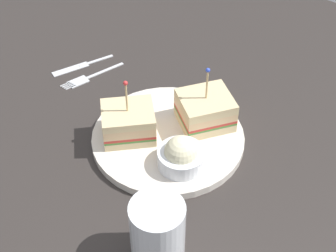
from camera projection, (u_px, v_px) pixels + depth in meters
ground_plane at (168, 146)px, 82.95cm from camera, size 114.95×114.95×2.00cm
plate at (168, 138)px, 81.80cm from camera, size 24.28×24.28×1.35cm
sandwich_half_front at (128, 123)px, 79.77cm from camera, size 10.51×10.53×10.70cm
sandwich_half_back at (205, 110)px, 81.74cm from camera, size 10.68×10.87×10.94cm
coleslaw_bowl at (181, 155)px, 75.48cm from camera, size 7.11×7.11×5.12cm
drink_glass at (158, 235)px, 64.15cm from camera, size 6.99×6.99×9.66cm
fork at (86, 78)px, 93.97cm from camera, size 4.67×12.62×0.35cm
knife at (80, 66)px, 96.73cm from camera, size 5.59×11.74×0.35cm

